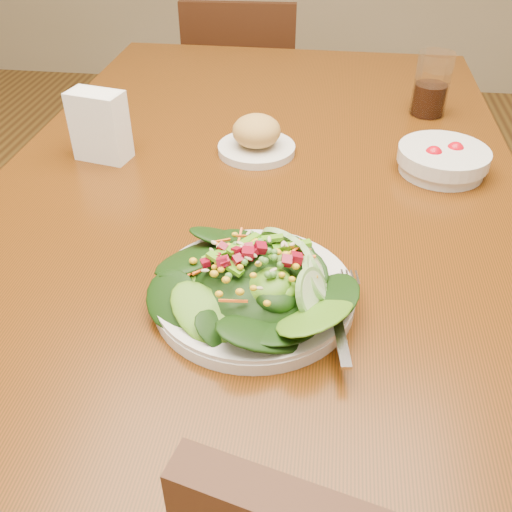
% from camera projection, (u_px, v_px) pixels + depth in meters
% --- Properties ---
extents(ground_plane, '(5.00, 5.00, 0.00)m').
position_uv_depth(ground_plane, '(258.00, 436.00, 1.44)').
color(ground_plane, olive).
extents(dining_table, '(0.90, 1.40, 0.75)m').
position_uv_depth(dining_table, '(259.00, 221.00, 1.05)').
color(dining_table, '#5A2609').
rests_on(dining_table, ground_plane).
extents(chair_far, '(0.39, 0.40, 0.81)m').
position_uv_depth(chair_far, '(243.00, 109.00, 2.02)').
color(chair_far, black).
rests_on(chair_far, ground_plane).
extents(salad_plate, '(0.26, 0.25, 0.07)m').
position_uv_depth(salad_plate, '(261.00, 284.00, 0.70)').
color(salad_plate, silver).
rests_on(salad_plate, dining_table).
extents(bread_plate, '(0.14, 0.14, 0.07)m').
position_uv_depth(bread_plate, '(257.00, 138.00, 1.03)').
color(bread_plate, silver).
rests_on(bread_plate, dining_table).
extents(tomato_bowl, '(0.15, 0.15, 0.05)m').
position_uv_depth(tomato_bowl, '(443.00, 160.00, 0.98)').
color(tomato_bowl, silver).
rests_on(tomato_bowl, dining_table).
extents(drinking_glass, '(0.07, 0.07, 0.13)m').
position_uv_depth(drinking_glass, '(431.00, 89.00, 1.16)').
color(drinking_glass, silver).
rests_on(drinking_glass, dining_table).
extents(napkin_holder, '(0.10, 0.07, 0.12)m').
position_uv_depth(napkin_holder, '(99.00, 124.00, 0.99)').
color(napkin_holder, white).
rests_on(napkin_holder, dining_table).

